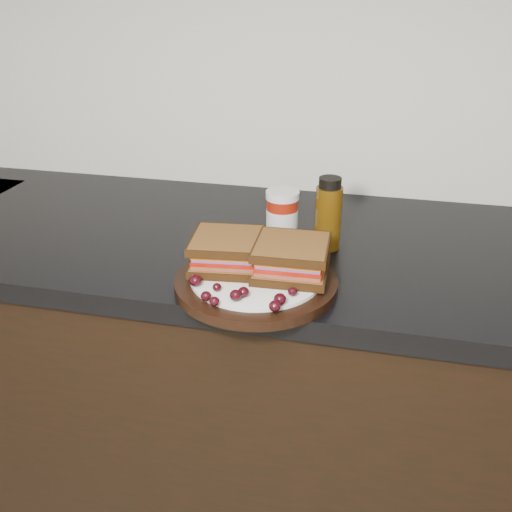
{
  "coord_description": "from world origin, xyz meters",
  "views": [
    {
      "loc": [
        0.12,
        0.65,
        1.38
      ],
      "look_at": [
        -0.08,
        1.49,
        0.96
      ],
      "focal_mm": 40.0,
      "sensor_mm": 36.0,
      "label": 1
    }
  ],
  "objects_px": {
    "plate": "(256,283)",
    "oil_bottle": "(328,213)",
    "sandwich_left": "(227,251)",
    "condiment_jar": "(282,214)"
  },
  "relations": [
    {
      "from": "sandwich_left",
      "to": "condiment_jar",
      "type": "height_order",
      "value": "condiment_jar"
    },
    {
      "from": "plate",
      "to": "oil_bottle",
      "type": "distance_m",
      "value": 0.22
    },
    {
      "from": "oil_bottle",
      "to": "sandwich_left",
      "type": "bearing_deg",
      "value": -133.01
    },
    {
      "from": "plate",
      "to": "oil_bottle",
      "type": "bearing_deg",
      "value": 62.54
    },
    {
      "from": "sandwich_left",
      "to": "oil_bottle",
      "type": "bearing_deg",
      "value": 40.42
    },
    {
      "from": "plate",
      "to": "sandwich_left",
      "type": "relative_size",
      "value": 2.3
    },
    {
      "from": "condiment_jar",
      "to": "sandwich_left",
      "type": "bearing_deg",
      "value": -107.16
    },
    {
      "from": "plate",
      "to": "sandwich_left",
      "type": "height_order",
      "value": "sandwich_left"
    },
    {
      "from": "plate",
      "to": "oil_bottle",
      "type": "xyz_separation_m",
      "value": [
        0.1,
        0.19,
        0.06
      ]
    },
    {
      "from": "plate",
      "to": "sandwich_left",
      "type": "xyz_separation_m",
      "value": [
        -0.06,
        0.02,
        0.04
      ]
    }
  ]
}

